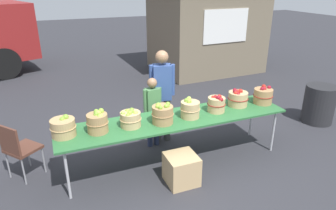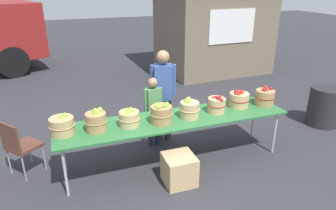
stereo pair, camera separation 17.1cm
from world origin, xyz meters
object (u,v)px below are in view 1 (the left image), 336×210
apple_basket_green_0 (63,127)px  apple_basket_red_1 (238,98)px  apple_basket_red_0 (216,104)px  child_customer (153,107)px  apple_basket_green_2 (130,119)px  apple_basket_red_2 (263,96)px  produce_crate (181,169)px  folding_chair (18,147)px  apple_basket_green_4 (190,109)px  apple_basket_green_1 (98,122)px  vendor_adult (162,90)px  market_table (175,120)px  apple_basket_green_3 (163,114)px  trash_barrel (319,104)px

apple_basket_green_0 → apple_basket_red_1: 2.73m
apple_basket_green_0 → apple_basket_red_0: apple_basket_green_0 is taller
apple_basket_green_0 → apple_basket_red_1: bearing=0.7°
apple_basket_red_1 → child_customer: size_ratio=0.27×
apple_basket_green_2 → child_customer: bearing=48.8°
apple_basket_red_2 → produce_crate: 1.93m
folding_chair → child_customer: bearing=-124.1°
apple_basket_green_0 → apple_basket_green_4: bearing=-2.7°
apple_basket_green_0 → apple_basket_green_2: size_ratio=1.10×
apple_basket_green_1 → child_customer: size_ratio=0.26×
apple_basket_green_1 → apple_basket_green_2: 0.46m
apple_basket_red_0 → apple_basket_green_0: bearing=178.7°
apple_basket_green_0 → vendor_adult: bearing=22.2°
apple_basket_red_0 → apple_basket_green_4: bearing=-175.7°
market_table → apple_basket_green_0: 1.60m
apple_basket_green_4 → produce_crate: 0.90m
market_table → apple_basket_red_1: apple_basket_red_1 is taller
apple_basket_green_2 → produce_crate: size_ratio=0.72×
apple_basket_green_1 → apple_basket_red_2: 2.74m
apple_basket_green_4 → folding_chair: bearing=169.0°
apple_basket_red_1 → apple_basket_red_2: apple_basket_red_2 is taller
produce_crate → vendor_adult: bearing=81.0°
apple_basket_green_1 → apple_basket_green_4: apple_basket_green_1 is taller
apple_basket_green_3 → child_customer: (0.09, 0.69, -0.17)m
apple_basket_green_3 → apple_basket_red_2: size_ratio=0.99×
child_customer → produce_crate: child_customer is taller
apple_basket_green_4 → trash_barrel: (3.02, 0.32, -0.51)m
apple_basket_green_4 → vendor_adult: size_ratio=0.19×
apple_basket_green_1 → vendor_adult: size_ratio=0.19×
apple_basket_red_1 → produce_crate: 1.56m
apple_basket_green_1 → produce_crate: size_ratio=0.73×
apple_basket_red_1 → trash_barrel: size_ratio=0.44×
apple_basket_green_1 → apple_basket_red_2: size_ratio=0.96×
market_table → apple_basket_green_3: 0.30m
market_table → produce_crate: 0.74m
apple_basket_red_0 → apple_basket_green_1: bearing=-179.8°
apple_basket_red_0 → produce_crate: size_ratio=0.68×
apple_basket_green_0 → market_table: bearing=-1.7°
apple_basket_green_4 → apple_basket_red_0: bearing=4.3°
apple_basket_green_0 → apple_basket_green_1: 0.44m
apple_basket_green_1 → trash_barrel: (4.39, 0.29, -0.52)m
apple_basket_red_1 → apple_basket_green_4: bearing=-172.7°
apple_basket_red_1 → folding_chair: bearing=174.0°
apple_basket_green_3 → apple_basket_red_2: bearing=2.8°
apple_basket_green_2 → vendor_adult: vendor_adult is taller
produce_crate → child_customer: bearing=90.8°
apple_basket_green_1 → folding_chair: bearing=157.3°
apple_basket_green_2 → folding_chair: 1.62m
produce_crate → apple_basket_red_0: bearing=32.4°
apple_basket_green_3 → apple_basket_green_4: size_ratio=1.07×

